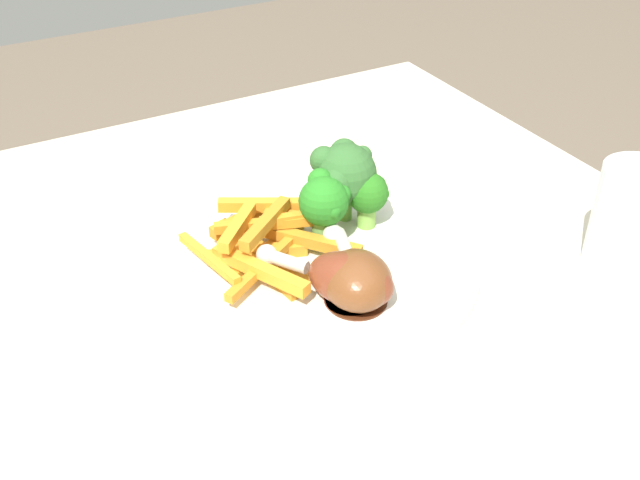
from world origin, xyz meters
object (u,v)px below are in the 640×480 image
broccoli_floret_front (326,201)px  broccoli_floret_middle (367,193)px  broccoli_floret_back (344,173)px  chicken_drumstick_far (356,278)px  water_glass (630,218)px  chicken_drumstick_near (345,279)px  carrot_fries_pile (268,240)px  dining_table (373,415)px  dinner_plate (320,263)px

broccoli_floret_front → broccoli_floret_middle: (0.00, -0.05, -0.01)m
broccoli_floret_front → broccoli_floret_back: 0.04m
chicken_drumstick_far → water_glass: size_ratio=1.22×
chicken_drumstick_near → water_glass: water_glass is taller
carrot_fries_pile → water_glass: water_glass is taller
carrot_fries_pile → water_glass: 0.33m
dining_table → water_glass: bearing=-101.9°
broccoli_floret_middle → broccoli_floret_back: broccoli_floret_back is taller
carrot_fries_pile → chicken_drumstick_near: size_ratio=1.23×
broccoli_floret_back → chicken_drumstick_near: bearing=150.3°
broccoli_floret_front → broccoli_floret_middle: bearing=-84.5°
dinner_plate → carrot_fries_pile: carrot_fries_pile is taller
carrot_fries_pile → broccoli_floret_middle: bearing=-89.4°
dinner_plate → water_glass: size_ratio=2.92×
dinner_plate → chicken_drumstick_far: chicken_drumstick_far is taller
dining_table → broccoli_floret_back: broccoli_floret_back is taller
broccoli_floret_middle → broccoli_floret_back: (0.02, 0.01, 0.02)m
dining_table → broccoli_floret_front: (0.10, -0.00, 0.19)m
carrot_fries_pile → broccoli_floret_front: bearing=-93.4°
dinner_plate → broccoli_floret_back: bearing=-47.7°
dining_table → broccoli_floret_front: broccoli_floret_front is taller
broccoli_floret_middle → chicken_drumstick_far: 0.12m
chicken_drumstick_near → chicken_drumstick_far: same height
broccoli_floret_back → carrot_fries_pile: (-0.02, 0.09, -0.03)m
chicken_drumstick_near → broccoli_floret_back: bearing=-29.7°
chicken_drumstick_near → chicken_drumstick_far: (-0.00, -0.01, 0.00)m
chicken_drumstick_near → broccoli_floret_front: bearing=-19.2°
chicken_drumstick_far → water_glass: 0.26m
dinner_plate → broccoli_floret_back: 0.09m
dining_table → chicken_drumstick_near: chicken_drumstick_near is taller
chicken_drumstick_far → water_glass: (-0.06, -0.25, 0.02)m
chicken_drumstick_near → water_glass: (-0.07, -0.26, 0.02)m
broccoli_floret_front → water_glass: 0.28m
dining_table → broccoli_floret_back: bearing=-16.6°
water_glass → broccoli_floret_front: bearing=56.6°
broccoli_floret_front → carrot_fries_pile: (0.00, 0.06, -0.03)m
dinner_plate → water_glass: bearing=-117.4°
broccoli_floret_middle → chicken_drumstick_near: broccoli_floret_middle is taller
broccoli_floret_middle → chicken_drumstick_near: size_ratio=0.46×
dining_table → carrot_fries_pile: (0.11, 0.05, 0.16)m
dinner_plate → broccoli_floret_middle: broccoli_floret_middle is taller
dinner_plate → chicken_drumstick_far: 0.07m
carrot_fries_pile → water_glass: bearing=-118.2°
broccoli_floret_back → chicken_drumstick_far: (-0.11, 0.05, -0.03)m
broccoli_floret_middle → chicken_drumstick_far: bearing=143.5°
dining_table → broccoli_floret_middle: broccoli_floret_middle is taller
broccoli_floret_middle → dinner_plate: bearing=112.1°
chicken_drumstick_near → water_glass: 0.27m
broccoli_floret_front → carrot_fries_pile: bearing=86.6°
broccoli_floret_back → water_glass: 0.26m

